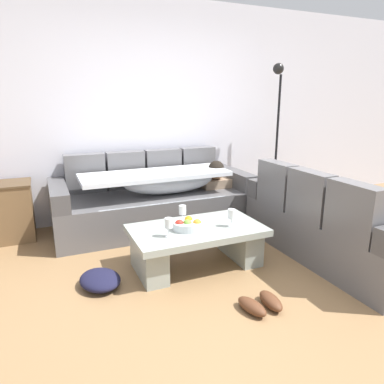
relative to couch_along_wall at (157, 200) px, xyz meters
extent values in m
plane|color=olive|center=(0.19, -1.62, -0.33)|extent=(14.00, 14.00, 0.00)
cube|color=silver|center=(0.19, 0.53, 1.02)|extent=(9.00, 0.10, 2.70)
cube|color=#5B5A5C|center=(-0.03, -0.02, -0.12)|extent=(2.31, 0.92, 0.42)
cube|color=#5B5A5C|center=(-0.77, 0.36, 0.32)|extent=(0.46, 0.16, 0.46)
cube|color=#5B5A5C|center=(-0.28, 0.36, 0.32)|extent=(0.46, 0.16, 0.46)
cube|color=#5B5A5C|center=(0.21, 0.36, 0.32)|extent=(0.46, 0.16, 0.46)
cube|color=#5B5A5C|center=(0.70, 0.36, 0.32)|extent=(0.46, 0.16, 0.46)
cube|color=#49484A|center=(-1.10, -0.02, 0.19)|extent=(0.18, 0.92, 0.20)
cube|color=#49484A|center=(1.03, -0.02, 0.19)|extent=(0.18, 0.92, 0.20)
cube|color=gray|center=(0.76, -0.03, 0.14)|extent=(0.36, 0.28, 0.11)
sphere|color=#936B4C|center=(0.76, -0.07, 0.30)|extent=(0.21, 0.21, 0.21)
sphere|color=black|center=(0.76, -0.07, 0.33)|extent=(0.20, 0.20, 0.20)
ellipsoid|color=silver|center=(0.14, -0.07, 0.23)|extent=(1.10, 0.44, 0.28)
cube|color=silver|center=(-0.03, -0.09, 0.33)|extent=(1.70, 0.60, 0.05)
cube|color=silver|center=(-0.03, -0.46, -0.10)|extent=(1.44, 0.04, 0.38)
cube|color=#5B5A5C|center=(1.38, -1.49, -0.12)|extent=(0.92, 1.87, 0.42)
cube|color=#5B5A5C|center=(1.00, -2.00, 0.32)|extent=(0.16, 0.47, 0.46)
cube|color=#5B5A5C|center=(1.00, -1.49, 0.32)|extent=(0.16, 0.47, 0.46)
cube|color=#5B5A5C|center=(1.00, -0.99, 0.32)|extent=(0.16, 0.47, 0.46)
cube|color=#49484A|center=(1.38, -0.65, 0.19)|extent=(0.92, 0.18, 0.20)
ellipsoid|color=white|center=(1.43, -1.45, 0.23)|extent=(0.44, 0.95, 0.28)
cube|color=white|center=(1.45, -1.49, 0.33)|extent=(0.60, 1.39, 0.05)
cube|color=white|center=(1.82, -1.49, -0.10)|extent=(0.04, 1.18, 0.38)
cube|color=#96A097|center=(0.01, -1.17, 0.02)|extent=(1.20, 0.68, 0.06)
cube|color=#96A097|center=(-0.45, -1.17, -0.17)|extent=(0.20, 0.54, 0.32)
cube|color=#96A097|center=(0.47, -1.17, -0.17)|extent=(0.20, 0.54, 0.32)
cylinder|color=silver|center=(-0.08, -1.17, 0.08)|extent=(0.28, 0.28, 0.07)
sphere|color=orange|center=(-0.05, -1.12, 0.11)|extent=(0.08, 0.08, 0.08)
sphere|color=#6BA036|center=(-0.10, -1.20, 0.11)|extent=(0.08, 0.08, 0.08)
sphere|color=red|center=(-0.17, -1.18, 0.11)|extent=(0.08, 0.08, 0.08)
sphere|color=orange|center=(-0.01, -1.23, 0.11)|extent=(0.08, 0.08, 0.08)
cylinder|color=silver|center=(-0.30, -1.28, 0.05)|extent=(0.06, 0.06, 0.01)
cylinder|color=silver|center=(-0.30, -1.28, 0.09)|extent=(0.01, 0.01, 0.07)
cylinder|color=silver|center=(-0.30, -1.28, 0.17)|extent=(0.07, 0.07, 0.08)
cylinder|color=silver|center=(0.31, -1.28, 0.05)|extent=(0.06, 0.06, 0.01)
cylinder|color=silver|center=(0.31, -1.28, 0.09)|extent=(0.01, 0.01, 0.07)
cylinder|color=silver|center=(0.31, -1.28, 0.17)|extent=(0.07, 0.07, 0.08)
cylinder|color=silver|center=(-0.06, -1.00, 0.05)|extent=(0.06, 0.06, 0.01)
cylinder|color=silver|center=(-0.06, -1.00, 0.09)|extent=(0.01, 0.01, 0.07)
cylinder|color=silver|center=(-0.06, -1.00, 0.17)|extent=(0.07, 0.07, 0.08)
cylinder|color=black|center=(1.82, 0.14, -0.32)|extent=(0.28, 0.28, 0.02)
cylinder|color=black|center=(1.82, 0.14, 0.59)|extent=(0.03, 0.03, 1.80)
sphere|color=black|center=(1.70, 0.04, 1.55)|extent=(0.14, 0.14, 0.14)
ellipsoid|color=#59331E|center=(0.08, -2.01, -0.29)|extent=(0.17, 0.29, 0.09)
ellipsoid|color=#59331E|center=(0.25, -2.00, -0.29)|extent=(0.14, 0.28, 0.09)
ellipsoid|color=#191933|center=(-0.88, -1.20, -0.27)|extent=(0.41, 0.46, 0.12)
camera|label=1|loc=(-1.23, -3.92, 1.19)|focal=33.04mm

